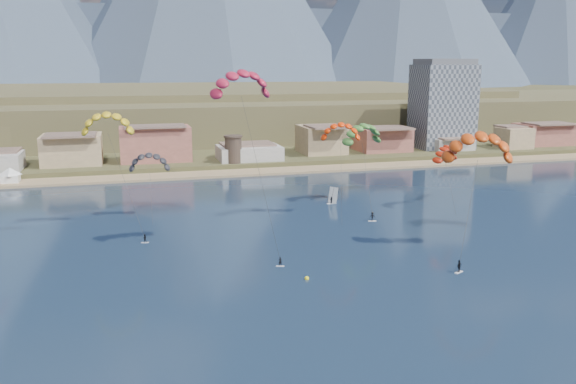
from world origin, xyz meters
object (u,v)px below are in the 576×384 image
Objects in this scene: kitesurfer_yellow at (107,120)px; windsurfer at (332,198)px; buoy at (307,278)px; kitesurfer_orange at (479,142)px; kitesurfer_red at (241,80)px; kitesurfer_green at (363,131)px; watchtower at (233,149)px; apartment_tower at (443,104)px.

kitesurfer_yellow is 53.94m from windsurfer.
kitesurfer_yellow is 52.78m from buoy.
kitesurfer_orange is at bearing 12.30° from buoy.
kitesurfer_red is 1.43× the size of kitesurfer_green.
kitesurfer_orange reaches higher than watchtower.
kitesurfer_green is at bearing 98.25° from kitesurfer_orange.
kitesurfer_yellow is at bearing 136.05° from kitesurfer_red.
kitesurfer_red is 42.12m from kitesurfer_orange.
buoy is at bearing -93.89° from watchtower.
apartment_tower is at bearing 48.74° from kitesurfer_green.
kitesurfer_yellow is at bearing -171.15° from windsurfer.
apartment_tower is 1.40× the size of kitesurfer_green.
kitesurfer_green reaches higher than windsurfer.
watchtower is (-80.00, -14.00, -11.45)m from apartment_tower.
kitesurfer_red reaches higher than kitesurfer_orange.
buoy is (-86.74, -113.09, -17.70)m from apartment_tower.
kitesurfer_red is at bearing -43.95° from kitesurfer_yellow.
kitesurfer_red is 32.12m from kitesurfer_yellow.
kitesurfer_yellow reaches higher than buoy.
kitesurfer_orange reaches higher than windsurfer.
kitesurfer_yellow reaches higher than windsurfer.
kitesurfer_red is 34.76m from buoy.
watchtower is 0.36× the size of kitesurfer_orange.
buoy is at bearing -53.45° from kitesurfer_yellow.
watchtower is 86.15m from kitesurfer_red.
kitesurfer_yellow is (-22.38, 21.57, -8.12)m from kitesurfer_red.
kitesurfer_yellow is (-35.47, -60.34, 15.17)m from watchtower.
buoy is (-33.16, -7.23, -18.90)m from kitesurfer_orange.
windsurfer is (13.90, -52.65, -5.13)m from watchtower.
apartment_tower is at bearing 45.24° from windsurfer.
buoy is at bearing -127.49° from apartment_tower.
apartment_tower is 143.62m from buoy.
buoy is at bearing -69.71° from kitesurfer_red.
kitesurfer_yellow is at bearing 153.01° from kitesurfer_orange.
kitesurfer_orange is (61.89, -31.52, -2.52)m from kitesurfer_yellow.
watchtower is 0.34× the size of kitesurfer_yellow.
kitesurfer_orange is (-53.58, -105.86, 1.20)m from apartment_tower.
kitesurfer_yellow is at bearing -120.45° from watchtower.
kitesurfer_red reaches higher than kitesurfer_yellow.
kitesurfer_green is (33.94, 28.48, -12.70)m from kitesurfer_red.
apartment_tower is 134.18m from kitesurfer_red.
watchtower is 99.51m from buoy.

